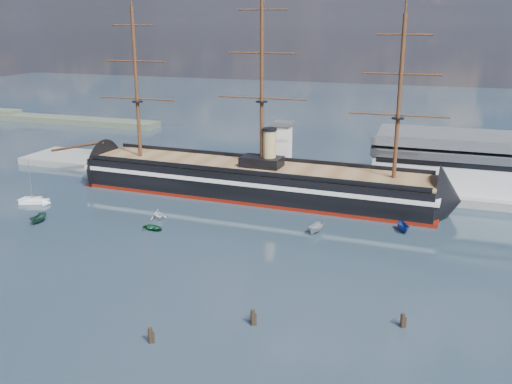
% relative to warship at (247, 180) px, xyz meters
% --- Properties ---
extents(ground, '(600.00, 600.00, 0.00)m').
position_rel_warship_xyz_m(ground, '(2.25, -20.00, -4.04)').
color(ground, '#1C2D38').
rests_on(ground, ground).
extents(quay, '(180.00, 18.00, 2.00)m').
position_rel_warship_xyz_m(quay, '(12.25, 16.00, -4.04)').
color(quay, slate).
rests_on(quay, ground).
extents(warehouse, '(63.00, 21.00, 11.60)m').
position_rel_warship_xyz_m(warehouse, '(60.25, 20.00, 3.95)').
color(warehouse, '#B7BABC').
rests_on(warehouse, ground).
extents(quay_tower, '(5.00, 5.00, 15.00)m').
position_rel_warship_xyz_m(quay_tower, '(5.25, 13.00, 5.72)').
color(quay_tower, silver).
rests_on(quay_tower, ground).
extents(shoreline, '(120.00, 10.00, 4.00)m').
position_rel_warship_xyz_m(shoreline, '(-136.98, 75.00, -2.59)').
color(shoreline, '#3F4C38').
rests_on(shoreline, ground).
extents(warship, '(113.15, 19.32, 53.94)m').
position_rel_warship_xyz_m(warship, '(0.00, 0.00, 0.00)').
color(warship, black).
rests_on(warship, ground).
extents(sailboat, '(7.06, 4.46, 10.91)m').
position_rel_warship_xyz_m(sailboat, '(-46.32, -23.40, -3.34)').
color(sailboat, silver).
rests_on(sailboat, ground).
extents(motorboat_a, '(6.04, 2.59, 2.36)m').
position_rel_warship_xyz_m(motorboat_a, '(-35.70, -34.76, -4.04)').
color(motorboat_a, '#17362A').
rests_on(motorboat_a, ground).
extents(motorboat_b, '(1.88, 3.26, 1.43)m').
position_rel_warship_xyz_m(motorboat_b, '(-10.09, -30.10, -4.04)').
color(motorboat_b, '#0F4126').
rests_on(motorboat_b, ground).
extents(motorboat_c, '(6.58, 3.55, 2.50)m').
position_rel_warship_xyz_m(motorboat_c, '(22.66, -20.76, -4.04)').
color(motorboat_c, gray).
rests_on(motorboat_c, ground).
extents(motorboat_d, '(6.72, 6.64, 2.42)m').
position_rel_warship_xyz_m(motorboat_d, '(-12.57, -23.52, -4.04)').
color(motorboat_d, silver).
rests_on(motorboat_d, ground).
extents(motorboat_f, '(6.08, 4.14, 2.29)m').
position_rel_warship_xyz_m(motorboat_f, '(39.72, -13.85, -4.04)').
color(motorboat_f, navy).
rests_on(motorboat_f, ground).
extents(piling_near_mid, '(0.64, 0.64, 2.99)m').
position_rel_warship_xyz_m(piling_near_mid, '(11.28, -69.29, -4.04)').
color(piling_near_mid, black).
rests_on(piling_near_mid, ground).
extents(piling_near_right, '(0.64, 0.64, 3.12)m').
position_rel_warship_xyz_m(piling_near_right, '(22.85, -60.17, -4.04)').
color(piling_near_right, black).
rests_on(piling_near_right, ground).
extents(piling_far_right, '(0.64, 0.64, 2.86)m').
position_rel_warship_xyz_m(piling_far_right, '(43.32, -53.63, -4.04)').
color(piling_far_right, black).
rests_on(piling_far_right, ground).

